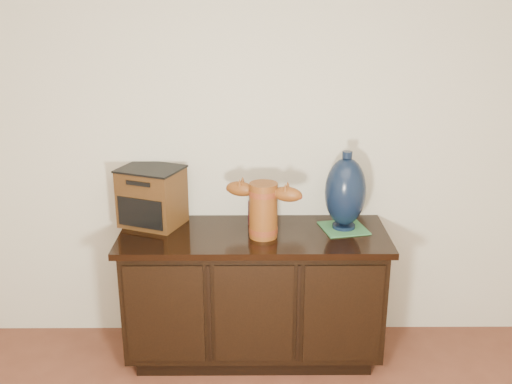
{
  "coord_description": "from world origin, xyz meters",
  "views": [
    {
      "loc": [
        -0.01,
        -0.78,
        2.01
      ],
      "look_at": [
        0.01,
        2.18,
        1.01
      ],
      "focal_mm": 42.0,
      "sensor_mm": 36.0,
      "label": 1
    }
  ],
  "objects_px": {
    "tv_radio": "(152,196)",
    "sideboard": "(254,293)",
    "terracotta_vessel": "(263,207)",
    "lamp_base": "(345,192)",
    "spray_can": "(253,211)"
  },
  "relations": [
    {
      "from": "terracotta_vessel",
      "to": "lamp_base",
      "type": "height_order",
      "value": "lamp_base"
    },
    {
      "from": "spray_can",
      "to": "lamp_base",
      "type": "bearing_deg",
      "value": -7.48
    },
    {
      "from": "sideboard",
      "to": "tv_radio",
      "type": "xyz_separation_m",
      "value": [
        -0.57,
        0.14,
        0.53
      ]
    },
    {
      "from": "sideboard",
      "to": "spray_can",
      "type": "xyz_separation_m",
      "value": [
        -0.0,
        0.13,
        0.45
      ]
    },
    {
      "from": "tv_radio",
      "to": "lamp_base",
      "type": "relative_size",
      "value": 0.93
    },
    {
      "from": "tv_radio",
      "to": "lamp_base",
      "type": "distance_m",
      "value": 1.07
    },
    {
      "from": "spray_can",
      "to": "terracotta_vessel",
      "type": "bearing_deg",
      "value": -72.86
    },
    {
      "from": "sideboard",
      "to": "tv_radio",
      "type": "distance_m",
      "value": 0.79
    },
    {
      "from": "lamp_base",
      "to": "tv_radio",
      "type": "bearing_deg",
      "value": 175.8
    },
    {
      "from": "tv_radio",
      "to": "spray_can",
      "type": "distance_m",
      "value": 0.57
    },
    {
      "from": "sideboard",
      "to": "terracotta_vessel",
      "type": "relative_size",
      "value": 3.47
    },
    {
      "from": "sideboard",
      "to": "terracotta_vessel",
      "type": "xyz_separation_m",
      "value": [
        0.05,
        -0.05,
        0.54
      ]
    },
    {
      "from": "lamp_base",
      "to": "spray_can",
      "type": "xyz_separation_m",
      "value": [
        -0.5,
        0.07,
        -0.13
      ]
    },
    {
      "from": "tv_radio",
      "to": "lamp_base",
      "type": "xyz_separation_m",
      "value": [
        1.07,
        -0.08,
        0.05
      ]
    },
    {
      "from": "tv_radio",
      "to": "sideboard",
      "type": "bearing_deg",
      "value": 8.23
    }
  ]
}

